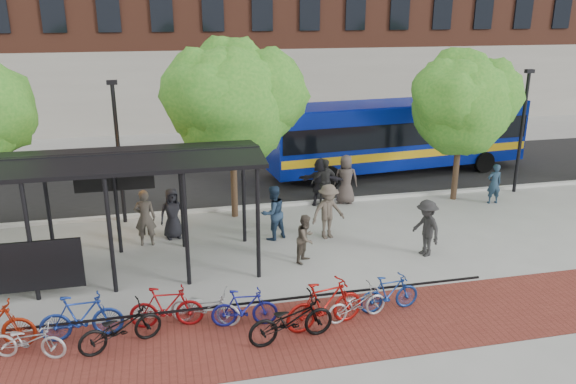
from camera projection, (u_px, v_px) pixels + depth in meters
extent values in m
plane|color=#9E9E99|center=(338.00, 243.00, 18.67)|extent=(160.00, 160.00, 0.00)
cube|color=black|center=(285.00, 176.00, 26.08)|extent=(160.00, 8.00, 0.01)
cube|color=#B7B7B2|center=(307.00, 203.00, 22.36)|extent=(160.00, 0.25, 0.12)
cube|color=maroon|center=(322.00, 330.00, 13.62)|extent=(24.00, 3.00, 0.01)
cube|color=black|center=(263.00, 317.00, 14.18)|extent=(12.00, 0.05, 0.95)
cylinder|color=black|center=(30.00, 243.00, 14.54)|extent=(0.12, 0.12, 3.30)
cylinder|color=black|center=(48.00, 208.00, 17.04)|extent=(0.12, 0.12, 3.30)
cylinder|color=black|center=(110.00, 236.00, 14.96)|extent=(0.12, 0.12, 3.30)
cylinder|color=black|center=(116.00, 203.00, 17.46)|extent=(0.12, 0.12, 3.30)
cylinder|color=black|center=(186.00, 230.00, 15.39)|extent=(0.12, 0.12, 3.30)
cylinder|color=black|center=(182.00, 199.00, 17.89)|extent=(0.12, 0.12, 3.30)
cylinder|color=black|center=(258.00, 224.00, 15.81)|extent=(0.12, 0.12, 3.30)
cylinder|color=black|center=(244.00, 194.00, 18.31)|extent=(0.12, 0.12, 3.30)
cube|color=black|center=(66.00, 167.00, 14.79)|extent=(10.60, 1.65, 0.29)
cube|color=black|center=(73.00, 154.00, 16.09)|extent=(10.60, 1.65, 0.29)
cube|color=black|center=(78.00, 161.00, 16.86)|extent=(9.00, 0.10, 0.40)
cube|color=black|center=(114.00, 180.00, 17.32)|extent=(2.40, 0.12, 0.70)
cube|color=#FF7200|center=(115.00, 179.00, 17.40)|extent=(2.20, 0.02, 0.55)
cylinder|color=#382619|center=(234.00, 184.00, 20.70)|extent=(0.24, 0.24, 2.52)
sphere|color=#28721E|center=(232.00, 105.00, 19.78)|extent=(4.20, 4.20, 4.20)
sphere|color=#28721E|center=(260.00, 94.00, 20.10)|extent=(3.36, 3.36, 3.36)
sphere|color=#28721E|center=(208.00, 95.00, 19.20)|extent=(3.15, 3.15, 3.15)
sphere|color=#28721E|center=(232.00, 80.00, 19.93)|extent=(2.94, 2.94, 2.94)
cylinder|color=#382619|center=(456.00, 172.00, 22.64)|extent=(0.24, 0.24, 2.27)
sphere|color=#28721E|center=(462.00, 107.00, 21.82)|extent=(3.80, 3.80, 3.80)
sphere|color=#28721E|center=(482.00, 97.00, 22.11)|extent=(3.04, 3.04, 3.04)
sphere|color=#28721E|center=(449.00, 98.00, 21.25)|extent=(2.85, 2.85, 2.85)
sphere|color=#28721E|center=(461.00, 84.00, 21.96)|extent=(2.66, 2.66, 2.66)
cylinder|color=black|center=(119.00, 156.00, 19.75)|extent=(0.14, 0.14, 5.00)
cube|color=black|center=(112.00, 82.00, 18.95)|extent=(0.35, 0.20, 0.15)
cylinder|color=black|center=(521.00, 134.00, 23.13)|extent=(0.14, 0.14, 5.00)
cube|color=black|center=(530.00, 71.00, 22.34)|extent=(0.35, 0.20, 0.15)
cube|color=#081C99|center=(398.00, 133.00, 26.18)|extent=(12.56, 3.80, 2.83)
cube|color=black|center=(398.00, 128.00, 26.11)|extent=(12.32, 3.82, 1.03)
cube|color=yellow|center=(397.00, 148.00, 26.39)|extent=(12.44, 3.84, 0.36)
cube|color=#081C99|center=(399.00, 104.00, 25.75)|extent=(12.29, 3.51, 0.19)
cylinder|color=black|center=(329.00, 177.00, 24.23)|extent=(1.01, 0.38, 0.99)
cylinder|color=black|center=(308.00, 162.00, 26.65)|extent=(1.01, 0.38, 0.99)
cylinder|color=black|center=(484.00, 162.00, 26.57)|extent=(1.01, 0.38, 0.99)
cylinder|color=black|center=(452.00, 149.00, 28.99)|extent=(1.01, 0.38, 0.99)
imported|color=#B0B0B2|center=(28.00, 340.00, 12.41)|extent=(1.78, 1.03, 0.89)
imported|color=navy|center=(81.00, 317.00, 13.10)|extent=(1.92, 0.59, 1.14)
imported|color=black|center=(120.00, 327.00, 12.79)|extent=(2.05, 1.32, 1.02)
imported|color=maroon|center=(167.00, 307.00, 13.60)|extent=(1.83, 0.68, 1.07)
imported|color=#9FA0A2|center=(205.00, 307.00, 13.76)|extent=(1.88, 1.26, 0.93)
imported|color=navy|center=(245.00, 308.00, 13.65)|extent=(1.68, 0.64, 0.98)
imported|color=black|center=(291.00, 320.00, 13.02)|extent=(2.19, 1.06, 1.10)
imported|color=maroon|center=(325.00, 304.00, 13.56)|extent=(2.15, 1.00, 1.24)
imported|color=#A5A5A7|center=(357.00, 303.00, 13.98)|extent=(1.74, 0.91, 0.87)
imported|color=navy|center=(389.00, 293.00, 14.35)|extent=(1.68, 0.59, 0.99)
imported|color=black|center=(173.00, 213.00, 18.85)|extent=(0.94, 0.70, 1.75)
imported|color=#3E3831|center=(145.00, 218.00, 18.23)|extent=(0.73, 0.51, 1.90)
imported|color=#21344D|center=(273.00, 213.00, 18.74)|extent=(1.12, 1.03, 1.87)
imported|color=#4E453A|center=(328.00, 212.00, 18.81)|extent=(1.35, 0.96, 1.89)
imported|color=#262626|center=(325.00, 183.00, 21.88)|extent=(1.15, 0.53, 1.91)
imported|color=black|center=(321.00, 182.00, 21.99)|extent=(1.86, 1.14, 1.92)
imported|color=#413834|center=(346.00, 179.00, 22.20)|extent=(1.07, 0.81, 1.97)
imported|color=#1E3447|center=(494.00, 184.00, 22.25)|extent=(0.62, 0.42, 1.63)
imported|color=#4C4338|center=(306.00, 238.00, 17.09)|extent=(0.92, 0.93, 1.52)
imported|color=black|center=(426.00, 228.00, 17.50)|extent=(0.89, 1.29, 1.82)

